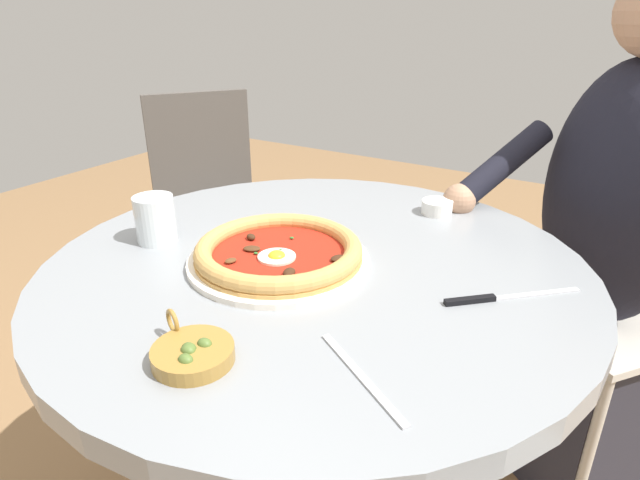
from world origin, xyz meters
name	(u,v)px	position (x,y,z in m)	size (l,w,h in m)	color
dining_table	(316,328)	(0.00, 0.00, 0.57)	(0.92, 0.92, 0.71)	gray
pizza_on_plate	(279,253)	(0.05, 0.04, 0.73)	(0.31, 0.31, 0.04)	white
water_glass	(156,222)	(0.29, 0.08, 0.75)	(0.07, 0.07, 0.09)	silver
steak_knife	(493,298)	(-0.29, -0.03, 0.71)	(0.17, 0.16, 0.01)	silver
ramekin_capers	(437,207)	(-0.10, -0.32, 0.73)	(0.06, 0.06, 0.03)	white
olive_pan	(192,353)	(-0.02, 0.31, 0.72)	(0.12, 0.10, 0.04)	olive
fork_utensil	(361,376)	(-0.21, 0.23, 0.71)	(0.16, 0.11, 0.00)	#BCBCC1
diner_person	(595,287)	(-0.41, -0.54, 0.52)	(0.54, 0.43, 1.18)	#282833
cafe_chair_diner	(637,285)	(-0.50, -0.65, 0.50)	(0.55, 0.55, 0.82)	beige
cafe_chair_spare_near	(210,199)	(0.77, -0.55, 0.51)	(0.53, 0.53, 0.85)	#504A45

